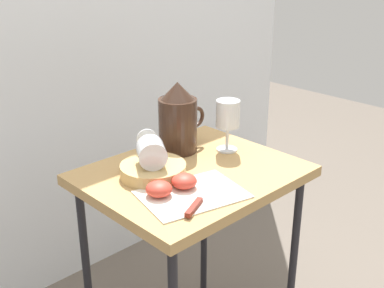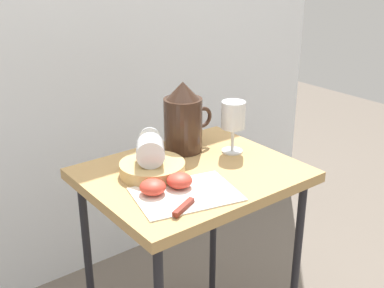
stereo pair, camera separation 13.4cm
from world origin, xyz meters
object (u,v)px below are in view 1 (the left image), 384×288
Objects in this scene: wine_glass_tipped_near at (151,152)px; apple_half_right at (184,181)px; table at (192,192)px; apple_half_left at (159,189)px; wine_glass_upright at (228,117)px; pitcher at (178,124)px; basket_tray at (153,170)px; knife at (200,200)px.

wine_glass_tipped_near reaches higher than apple_half_right.
table is 0.18m from wine_glass_tipped_near.
wine_glass_tipped_near reaches higher than apple_half_left.
wine_glass_upright is 1.03× the size of wine_glass_tipped_near.
wine_glass_tipped_near is at bearing -153.73° from pitcher.
wine_glass_tipped_near is at bearing 177.04° from wine_glass_upright.
basket_tray is at bearing 57.31° from apple_half_left.
table is at bearing 52.37° from knife.
wine_glass_tipped_near is 0.21m from knife.
table is 10.08× the size of apple_half_left.
pitcher is at bearing 51.13° from apple_half_right.
pitcher is 0.20m from wine_glass_tipped_near.
knife is at bearing -127.63° from table.
wine_glass_tipped_near is (-0.00, -0.00, 0.06)m from basket_tray.
table is 0.22m from pitcher.
apple_half_left is 0.29× the size of knife.
pitcher reaches higher than apple_half_left.
wine_glass_upright is at bearing 14.24° from apple_half_left.
table is 3.11× the size of pitcher.
pitcher is 3.24× the size of apple_half_right.
table is 4.34× the size of wine_glass_tipped_near.
apple_half_right is at bearing -83.06° from wine_glass_tipped_near.
apple_half_right is (-0.09, -0.07, 0.09)m from table.
pitcher is at bearing 62.50° from table.
wine_glass_tipped_near is 2.33× the size of apple_half_left.
wine_glass_tipped_near is (-0.29, 0.01, -0.04)m from wine_glass_upright.
apple_half_right is at bearing -144.00° from table.
knife is (-0.01, -0.20, -0.01)m from basket_tray.
knife is at bearing -92.62° from wine_glass_tipped_near.
wine_glass_upright is at bearing 31.61° from knife.
apple_half_left is (-0.17, -0.06, 0.09)m from table.
knife is at bearing -148.39° from wine_glass_upright.
pitcher reaches higher than apple_half_right.
wine_glass_upright is 0.37m from apple_half_left.
pitcher reaches higher than table.
basket_tray reaches higher than knife.
wine_glass_upright reaches higher than table.
table is 0.14m from basket_tray.
pitcher is at bearing 56.87° from knife.
pitcher is at bearing 137.36° from wine_glass_upright.
apple_half_right is at bearing -128.87° from pitcher.
apple_half_left is at bearing -165.76° from wine_glass_upright.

